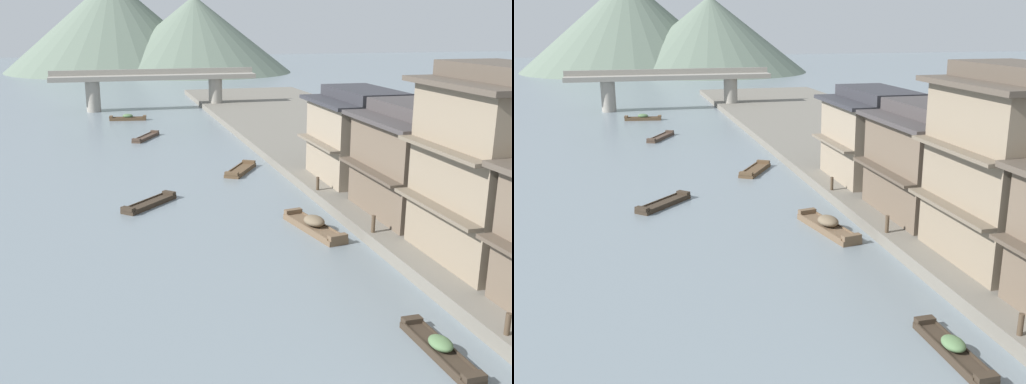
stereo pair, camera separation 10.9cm
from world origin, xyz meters
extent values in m
cube|color=#6B665B|center=(15.00, 30.00, 0.32)|extent=(18.00, 110.00, 0.64)
cube|color=brown|center=(-4.04, 59.89, 0.14)|extent=(4.25, 1.51, 0.28)
cube|color=brown|center=(-5.95, 60.16, 0.41)|extent=(0.47, 0.89, 0.25)
cube|color=brown|center=(-2.13, 59.62, 0.41)|extent=(0.47, 0.89, 0.25)
cube|color=brown|center=(-4.10, 59.47, 0.32)|extent=(3.64, 0.59, 0.08)
cube|color=brown|center=(-3.98, 60.32, 0.32)|extent=(3.64, 0.59, 0.08)
ellipsoid|color=#4C6B42|center=(-4.04, 59.89, 0.52)|extent=(1.29, 1.00, 0.47)
cube|color=brown|center=(3.17, 32.19, 0.12)|extent=(3.25, 4.30, 0.25)
cube|color=brown|center=(4.24, 33.91, 0.36)|extent=(1.06, 0.84, 0.22)
cube|color=brown|center=(2.11, 30.47, 0.36)|extent=(1.06, 0.84, 0.22)
cube|color=brown|center=(2.72, 32.47, 0.29)|extent=(2.09, 3.32, 0.08)
cube|color=brown|center=(3.62, 31.91, 0.29)|extent=(2.09, 3.32, 0.08)
cube|color=#33281E|center=(-4.30, 25.06, 0.12)|extent=(3.67, 3.79, 0.23)
cube|color=#33281E|center=(-5.68, 23.62, 0.34)|extent=(0.89, 0.87, 0.21)
cube|color=#33281E|center=(-2.92, 26.51, 0.34)|extent=(0.89, 0.87, 0.21)
cube|color=#33281E|center=(-3.98, 24.75, 0.27)|extent=(2.68, 2.80, 0.08)
cube|color=#33281E|center=(-4.62, 25.37, 0.27)|extent=(2.68, 2.80, 0.08)
cube|color=brown|center=(4.10, 18.13, 0.15)|extent=(2.09, 5.21, 0.30)
cube|color=brown|center=(3.65, 20.48, 0.43)|extent=(1.08, 0.55, 0.27)
cube|color=brown|center=(4.55, 15.77, 0.43)|extent=(1.08, 0.55, 0.27)
cube|color=brown|center=(3.58, 18.02, 0.34)|extent=(0.94, 4.52, 0.08)
cube|color=brown|center=(4.63, 18.23, 0.34)|extent=(0.94, 4.52, 0.08)
ellipsoid|color=brown|center=(4.10, 18.13, 0.58)|extent=(1.29, 1.62, 0.57)
cube|color=#33281E|center=(4.03, 5.05, 0.11)|extent=(0.90, 4.17, 0.23)
cube|color=#33281E|center=(4.00, 6.98, 0.33)|extent=(0.75, 0.37, 0.21)
cube|color=#33281E|center=(4.07, 3.12, 0.33)|extent=(0.75, 0.37, 0.21)
cube|color=#33281E|center=(3.66, 5.04, 0.27)|extent=(0.14, 3.66, 0.08)
cube|color=#33281E|center=(4.41, 5.05, 0.27)|extent=(0.14, 3.66, 0.08)
ellipsoid|color=#4C6B42|center=(4.03, 5.05, 0.43)|extent=(0.77, 1.06, 0.41)
cube|color=#423328|center=(-2.86, 47.67, 0.12)|extent=(3.01, 4.70, 0.23)
cube|color=#423328|center=(-1.82, 49.68, 0.34)|extent=(0.88, 0.69, 0.21)
cube|color=#423328|center=(-3.90, 45.66, 0.34)|extent=(0.88, 0.69, 0.21)
cube|color=#423328|center=(-3.22, 47.86, 0.27)|extent=(2.06, 3.88, 0.08)
cube|color=#423328|center=(-2.50, 47.48, 0.27)|extent=(2.06, 3.88, 0.08)
cube|color=#7F705B|center=(10.30, 11.12, 4.54)|extent=(5.71, 6.19, 7.80)
cube|color=brown|center=(7.10, 11.12, 3.24)|extent=(0.70, 6.19, 0.16)
cube|color=brown|center=(7.10, 11.12, 5.84)|extent=(0.70, 6.19, 0.16)
cube|color=#4C4238|center=(10.30, 11.12, 8.56)|extent=(6.61, 7.09, 0.24)
cube|color=brown|center=(10.23, 18.00, 3.24)|extent=(5.57, 6.72, 5.20)
cube|color=#4D4135|center=(7.10, 18.00, 3.24)|extent=(0.70, 6.72, 0.16)
cube|color=#3D3838|center=(10.23, 18.00, 5.96)|extent=(6.47, 7.62, 0.24)
cube|color=#3D3838|center=(10.23, 18.00, 6.43)|extent=(3.34, 7.62, 0.70)
cube|color=gray|center=(10.33, 26.09, 3.24)|extent=(5.77, 6.46, 5.20)
cube|color=#6E6151|center=(7.10, 26.09, 3.24)|extent=(0.70, 6.46, 0.16)
cube|color=#2D2D33|center=(10.33, 26.09, 5.96)|extent=(6.67, 7.36, 0.24)
cube|color=#2D2D33|center=(10.33, 26.09, 6.43)|extent=(3.46, 7.36, 0.70)
cylinder|color=#473828|center=(6.35, 4.69, 1.04)|extent=(0.20, 0.20, 0.81)
cylinder|color=#473828|center=(6.35, 15.48, 1.09)|extent=(0.20, 0.20, 0.90)
cylinder|color=#473828|center=(6.35, 23.79, 1.07)|extent=(0.20, 0.20, 0.86)
cube|color=gray|center=(0.00, 68.03, 4.19)|extent=(26.43, 2.40, 0.60)
cylinder|color=gray|center=(-7.93, 68.03, 1.94)|extent=(1.80, 1.80, 3.89)
cylinder|color=gray|center=(7.93, 68.03, 1.94)|extent=(1.80, 1.80, 3.89)
cube|color=gray|center=(0.00, 69.03, 4.84)|extent=(26.43, 0.30, 0.70)
cone|color=#5B6B5B|center=(14.48, 128.12, 8.41)|extent=(43.94, 43.94, 16.83)
cone|color=#5B6B5B|center=(-3.22, 137.18, 10.59)|extent=(50.55, 50.55, 21.17)
camera|label=1|loc=(-6.64, -11.07, 11.06)|focal=41.79mm
camera|label=2|loc=(-6.53, -11.09, 11.06)|focal=41.79mm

